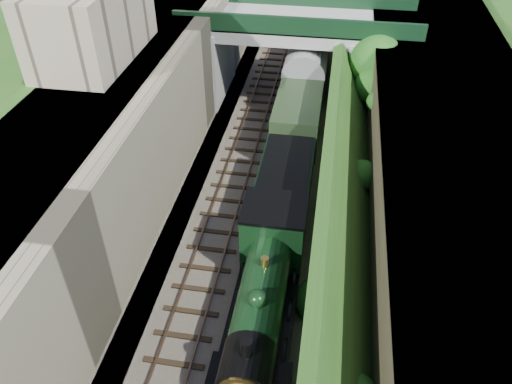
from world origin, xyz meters
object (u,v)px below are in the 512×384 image
tree (378,65)px  locomotive (264,291)px  road_bridge (304,49)px  tender (285,189)px

tree → locomotive: 18.00m
locomotive → tree: bearing=74.6°
tree → locomotive: size_ratio=0.65×
locomotive → road_bridge: bearing=90.7°
tree → tender: (-4.71, -9.79, -3.03)m
road_bridge → tender: 13.30m
road_bridge → locomotive: (0.26, -20.43, -2.18)m
road_bridge → tender: (0.26, -13.07, -2.46)m
tree → locomotive: (-4.71, -17.15, -2.75)m
road_bridge → tree: road_bridge is taller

